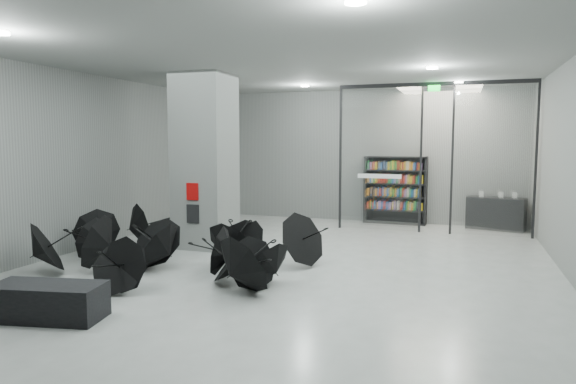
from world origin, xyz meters
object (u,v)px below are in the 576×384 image
(column, at_px, (205,161))
(bench, at_px, (47,301))
(umbrella_cluster, at_px, (179,255))
(bookshelf, at_px, (395,190))
(shop_counter, at_px, (496,213))

(column, distance_m, bench, 5.44)
(column, relative_size, bench, 2.59)
(bench, bearing_deg, umbrella_cluster, 70.84)
(bookshelf, xyz_separation_m, umbrella_cluster, (-3.14, -7.05, -0.69))
(column, xyz_separation_m, shop_counter, (6.59, 4.64, -1.55))
(bookshelf, bearing_deg, column, -125.83)
(bench, bearing_deg, shop_counter, 45.99)
(bench, bearing_deg, column, 81.66)
(shop_counter, bearing_deg, umbrella_cluster, -115.97)
(column, xyz_separation_m, bench, (0.24, -5.15, -1.75))
(column, relative_size, shop_counter, 2.65)
(column, height_order, bookshelf, column)
(bookshelf, relative_size, shop_counter, 1.33)
(bookshelf, xyz_separation_m, shop_counter, (2.80, -0.11, -0.55))
(bookshelf, height_order, shop_counter, bookshelf)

